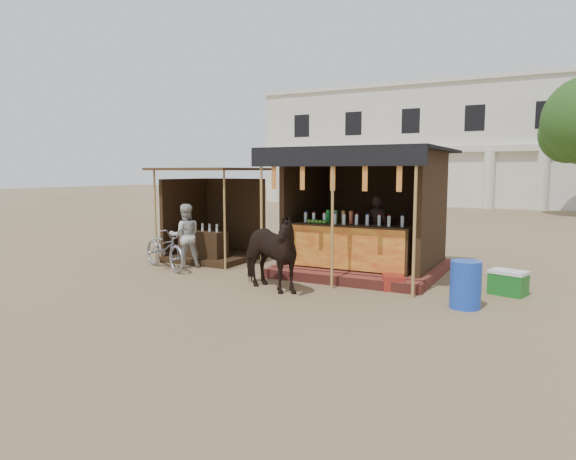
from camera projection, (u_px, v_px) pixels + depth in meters
The scene contains 10 objects.
ground at pixel (246, 300), 9.20m from camera, with size 120.00×120.00×0.00m, color #846B4C.
main_stall at pixel (364, 228), 11.57m from camera, with size 3.60×3.61×2.78m.
secondary_stall at pixel (210, 227), 13.42m from camera, with size 2.40×2.40×2.38m.
cow at pixel (267, 252), 9.84m from camera, with size 0.81×1.78×1.50m, color black.
motorbike at pixel (165, 248), 12.06m from camera, with size 0.66×1.90×1.00m, color gray.
bystander at pixel (185, 236), 12.26m from camera, with size 0.74×0.58×1.52m, color beige.
blue_barrel at pixel (465, 285), 8.61m from camera, with size 0.51×0.51×0.80m, color blue.
red_crate at pixel (393, 283), 9.97m from camera, with size 0.40×0.43×0.28m, color maroon.
cooler at pixel (508, 283), 9.55m from camera, with size 0.74×0.61×0.46m.
background_building at pixel (451, 147), 35.99m from camera, with size 26.00×7.45×8.18m.
Camera 1 is at (4.86, -7.61, 2.29)m, focal length 32.00 mm.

